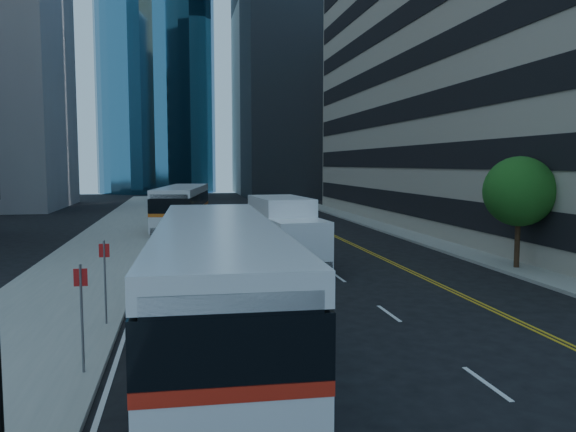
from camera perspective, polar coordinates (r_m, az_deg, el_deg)
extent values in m
plane|color=black|center=(17.02, 11.07, -11.51)|extent=(160.00, 160.00, 0.00)
cube|color=gray|center=(40.62, -16.91, -1.73)|extent=(5.00, 90.00, 0.15)
cube|color=gray|center=(43.13, 9.81, -1.18)|extent=(2.00, 90.00, 0.15)
cube|color=gray|center=(93.80, 4.82, 20.82)|extent=(30.00, 28.00, 60.00)
cylinder|color=#332114|center=(27.86, 22.25, -2.61)|extent=(0.24, 0.24, 2.20)
sphere|color=#154B16|center=(27.64, 22.43, 2.33)|extent=(3.20, 3.20, 3.20)
cube|color=silver|center=(14.67, -7.17, -10.17)|extent=(3.23, 13.27, 1.21)
cube|color=red|center=(14.50, -7.20, -7.45)|extent=(3.25, 13.29, 0.24)
cube|color=black|center=(14.38, -7.23, -5.10)|extent=(3.25, 13.29, 0.99)
cube|color=silver|center=(14.25, -7.27, -1.84)|extent=(3.23, 13.27, 0.55)
cylinder|color=black|center=(11.10, -13.47, -17.89)|extent=(0.36, 1.11, 1.10)
cylinder|color=black|center=(11.21, 0.66, -17.51)|extent=(0.36, 1.11, 1.10)
cylinder|color=black|center=(18.20, -11.73, -8.62)|extent=(0.36, 1.11, 1.10)
cylinder|color=black|center=(18.27, -3.40, -8.46)|extent=(0.36, 1.11, 1.10)
cube|color=silver|center=(42.88, -10.66, -0.08)|extent=(4.38, 12.67, 1.14)
cube|color=orange|center=(42.82, -10.67, 0.81)|extent=(4.40, 12.69, 0.23)
cube|color=black|center=(42.78, -10.68, 1.57)|extent=(4.40, 12.69, 0.93)
cube|color=silver|center=(42.74, -10.70, 2.61)|extent=(4.38, 12.67, 0.52)
cylinder|color=black|center=(39.46, -13.14, -1.20)|extent=(0.45, 1.07, 1.03)
cylinder|color=black|center=(39.09, -9.60, -1.19)|extent=(0.45, 1.07, 1.03)
cylinder|color=black|center=(46.36, -11.60, -0.21)|extent=(0.45, 1.07, 1.03)
cylinder|color=black|center=(46.05, -8.58, -0.20)|extent=(0.45, 1.07, 1.03)
cube|color=white|center=(24.55, 1.26, -2.84)|extent=(2.51, 2.33, 2.05)
cube|color=black|center=(23.62, 1.91, -2.21)|extent=(2.14, 0.23, 1.07)
cube|color=white|center=(27.74, -0.76, -0.68)|extent=(2.71, 4.86, 2.54)
cube|color=black|center=(26.90, -0.18, -4.01)|extent=(2.26, 6.56, 0.24)
cylinder|color=black|center=(24.24, -1.00, -5.21)|extent=(0.35, 0.96, 0.94)
cylinder|color=black|center=(24.83, 3.72, -4.97)|extent=(0.35, 0.96, 0.94)
cylinder|color=black|center=(28.92, -3.42, -3.50)|extent=(0.35, 0.96, 0.94)
cylinder|color=black|center=(29.42, 0.59, -3.34)|extent=(0.35, 0.96, 0.94)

